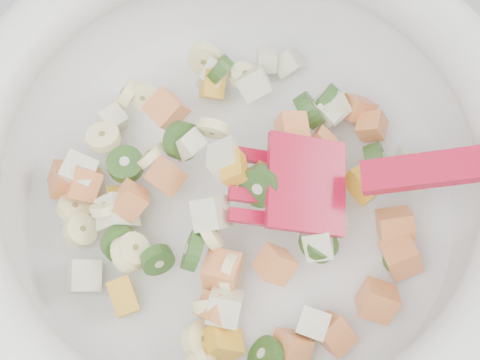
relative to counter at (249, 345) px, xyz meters
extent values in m
cube|color=#98999D|center=(0.00, 0.00, 0.00)|extent=(2.00, 0.60, 0.90)
cylinder|color=white|center=(-0.01, 0.02, 0.46)|extent=(0.33, 0.33, 0.02)
torus|color=white|center=(-0.01, 0.02, 0.54)|extent=(0.40, 0.40, 0.04)
cylinder|color=#F7F3A5|center=(0.01, 0.11, 0.49)|extent=(0.03, 0.03, 0.01)
cylinder|color=#F7F3A5|center=(-0.07, 0.05, 0.50)|extent=(0.03, 0.03, 0.03)
cylinder|color=#F7F3A5|center=(-0.10, 0.08, 0.49)|extent=(0.03, 0.03, 0.01)
cylinder|color=#F7F3A5|center=(-0.02, 0.06, 0.51)|extent=(0.03, 0.02, 0.03)
cylinder|color=#F7F3A5|center=(-0.13, 0.03, 0.48)|extent=(0.03, 0.03, 0.02)
cylinder|color=#F7F3A5|center=(-0.12, 0.01, 0.48)|extent=(0.03, 0.03, 0.02)
cylinder|color=#F7F3A5|center=(-0.03, -0.02, 0.51)|extent=(0.02, 0.04, 0.03)
cylinder|color=#F7F3A5|center=(-0.02, -0.04, 0.50)|extent=(0.02, 0.03, 0.03)
cylinder|color=#F7F3A5|center=(-0.10, 0.02, 0.49)|extent=(0.03, 0.02, 0.02)
cylinder|color=#F7F3A5|center=(-0.02, 0.14, 0.48)|extent=(0.04, 0.02, 0.04)
cylinder|color=#F7F3A5|center=(-0.09, -0.01, 0.49)|extent=(0.03, 0.03, 0.03)
cylinder|color=#F7F3A5|center=(-0.08, 0.12, 0.48)|extent=(0.03, 0.03, 0.04)
cylinder|color=#F7F3A5|center=(-0.07, 0.11, 0.49)|extent=(0.03, 0.02, 0.03)
cylinder|color=#F7F3A5|center=(-0.09, -0.02, 0.49)|extent=(0.03, 0.03, 0.03)
cylinder|color=#F7F3A5|center=(-0.04, -0.06, 0.49)|extent=(0.03, 0.02, 0.03)
cylinder|color=#F7F3A5|center=(-0.05, -0.08, 0.48)|extent=(0.03, 0.03, 0.03)
cube|color=#FF8F50|center=(0.06, 0.04, 0.49)|extent=(0.03, 0.03, 0.03)
cube|color=#FF8F50|center=(0.01, -0.09, 0.48)|extent=(0.03, 0.03, 0.03)
cube|color=#FF8F50|center=(-0.06, 0.03, 0.50)|extent=(0.03, 0.03, 0.03)
cube|color=#FF8F50|center=(-0.03, -0.04, 0.49)|extent=(0.03, 0.03, 0.03)
cube|color=#FF8F50|center=(0.01, 0.01, 0.51)|extent=(0.03, 0.04, 0.04)
cube|color=#FF8F50|center=(-0.04, -0.06, 0.49)|extent=(0.03, 0.03, 0.03)
cube|color=#FF8F50|center=(-0.12, 0.05, 0.49)|extent=(0.03, 0.03, 0.03)
cube|color=#FF8F50|center=(0.09, -0.02, 0.49)|extent=(0.03, 0.03, 0.03)
cube|color=#FF8F50|center=(0.04, -0.09, 0.48)|extent=(0.03, 0.03, 0.03)
cube|color=#FF8F50|center=(-0.13, 0.05, 0.48)|extent=(0.03, 0.03, 0.03)
cube|color=#FF8F50|center=(-0.09, 0.02, 0.50)|extent=(0.03, 0.03, 0.03)
cube|color=#FF8F50|center=(0.10, 0.06, 0.49)|extent=(0.03, 0.03, 0.02)
cube|color=#FF8F50|center=(0.07, -0.07, 0.49)|extent=(0.03, 0.03, 0.03)
cube|color=#FF8F50|center=(0.09, -0.05, 0.48)|extent=(0.03, 0.03, 0.03)
cube|color=#FF8F50|center=(0.09, 0.07, 0.48)|extent=(0.03, 0.03, 0.03)
cube|color=#FF8F50|center=(0.00, -0.04, 0.50)|extent=(0.03, 0.03, 0.03)
cube|color=#FF8F50|center=(0.03, 0.05, 0.51)|extent=(0.02, 0.02, 0.02)
cube|color=#FF8F50|center=(-0.05, 0.09, 0.50)|extent=(0.04, 0.03, 0.03)
cylinder|color=#499732|center=(-0.07, -0.02, 0.49)|extent=(0.03, 0.02, 0.03)
cylinder|color=#499732|center=(-0.09, 0.05, 0.49)|extent=(0.03, 0.03, 0.01)
cylinder|color=#499732|center=(-0.01, 0.12, 0.49)|extent=(0.03, 0.03, 0.03)
cylinder|color=#499732|center=(-0.10, -0.01, 0.49)|extent=(0.03, 0.03, 0.03)
cylinder|color=#499732|center=(0.04, -0.03, 0.50)|extent=(0.04, 0.04, 0.03)
cylinder|color=#499732|center=(0.00, 0.01, 0.52)|extent=(0.03, 0.04, 0.03)
cylinder|color=#499732|center=(-0.04, 0.06, 0.51)|extent=(0.04, 0.03, 0.03)
cylinder|color=#499732|center=(0.05, 0.07, 0.50)|extent=(0.03, 0.04, 0.04)
cylinder|color=#499732|center=(-0.05, -0.03, 0.51)|extent=(0.02, 0.04, 0.04)
cylinder|color=#499732|center=(-0.01, -0.10, 0.48)|extent=(0.03, 0.03, 0.03)
cylinder|color=#499732|center=(0.07, 0.08, 0.49)|extent=(0.04, 0.03, 0.04)
cylinder|color=#499732|center=(0.09, -0.05, 0.48)|extent=(0.03, 0.03, 0.03)
cylinder|color=#499732|center=(0.09, 0.03, 0.48)|extent=(0.02, 0.03, 0.03)
cube|color=#F0EFCB|center=(0.05, 0.12, 0.48)|extent=(0.03, 0.02, 0.03)
cube|color=#F0EFCB|center=(0.07, 0.08, 0.49)|extent=(0.03, 0.03, 0.03)
cube|color=#F0EFCB|center=(0.02, 0.10, 0.49)|extent=(0.03, 0.03, 0.03)
cube|color=#F0EFCB|center=(-0.12, -0.02, 0.48)|extent=(0.03, 0.03, 0.03)
cube|color=#F0EFCB|center=(0.06, 0.07, 0.49)|extent=(0.03, 0.03, 0.03)
cube|color=#F0EFCB|center=(-0.01, 0.12, 0.48)|extent=(0.03, 0.03, 0.03)
cube|color=#F0EFCB|center=(-0.03, -0.01, 0.51)|extent=(0.03, 0.03, 0.03)
cube|color=#F0EFCB|center=(-0.02, 0.03, 0.52)|extent=(0.03, 0.03, 0.03)
cube|color=#F0EFCB|center=(-0.03, -0.06, 0.49)|extent=(0.03, 0.03, 0.03)
cube|color=#F0EFCB|center=(0.05, -0.01, 0.50)|extent=(0.03, 0.03, 0.03)
cube|color=#F0EFCB|center=(0.03, 0.13, 0.49)|extent=(0.02, 0.02, 0.02)
cube|color=#F0EFCB|center=(-0.10, 0.02, 0.49)|extent=(0.03, 0.03, 0.03)
cube|color=#F0EFCB|center=(0.12, 0.02, 0.48)|extent=(0.03, 0.04, 0.04)
cube|color=#F0EFCB|center=(-0.12, 0.05, 0.49)|extent=(0.04, 0.03, 0.03)
cube|color=#F0EFCB|center=(0.04, -0.03, 0.50)|extent=(0.03, 0.03, 0.03)
cube|color=#F0EFCB|center=(0.02, -0.08, 0.48)|extent=(0.03, 0.03, 0.02)
cube|color=#F0EFCB|center=(-0.04, 0.05, 0.51)|extent=(0.03, 0.03, 0.03)
cube|color=#F0EFCB|center=(-0.09, 0.10, 0.48)|extent=(0.03, 0.02, 0.02)
cube|color=#F7AD2D|center=(-0.04, -0.08, 0.48)|extent=(0.03, 0.02, 0.03)
cube|color=#F7AD2D|center=(-0.10, -0.04, 0.48)|extent=(0.02, 0.03, 0.02)
cube|color=#F7AD2D|center=(-0.09, 0.03, 0.49)|extent=(0.02, 0.03, 0.03)
cube|color=#F7AD2D|center=(-0.01, 0.02, 0.52)|extent=(0.02, 0.02, 0.02)
cube|color=#F7AD2D|center=(-0.01, 0.11, 0.49)|extent=(0.02, 0.03, 0.03)
cube|color=#F7AD2D|center=(0.08, 0.01, 0.49)|extent=(0.03, 0.03, 0.02)
cube|color=#BA102E|center=(0.03, 0.00, 0.52)|extent=(0.07, 0.07, 0.03)
cube|color=#BA102E|center=(0.00, 0.03, 0.52)|extent=(0.03, 0.01, 0.02)
cube|color=#BA102E|center=(0.00, 0.02, 0.52)|extent=(0.03, 0.01, 0.02)
cube|color=#BA102E|center=(-0.01, 0.00, 0.52)|extent=(0.03, 0.01, 0.02)
cube|color=#BA102E|center=(-0.01, -0.01, 0.52)|extent=(0.03, 0.01, 0.02)
camera|label=1|loc=(-0.04, -0.17, 0.92)|focal=50.00mm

